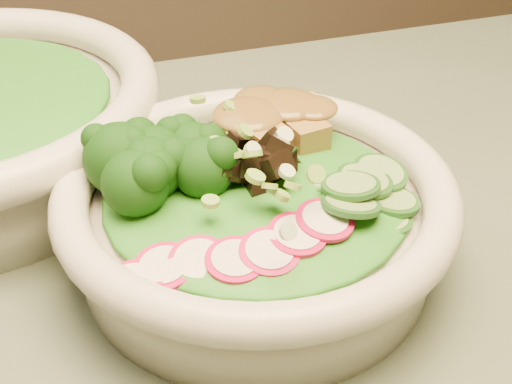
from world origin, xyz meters
name	(u,v)px	position (x,y,z in m)	size (l,w,h in m)	color
salad_bowl	(256,217)	(0.06, 0.09, 0.79)	(0.24, 0.24, 0.07)	beige
lettuce_bed	(256,191)	(0.06, 0.09, 0.80)	(0.18, 0.18, 0.02)	#196114
broccoli_florets	(161,168)	(0.01, 0.11, 0.82)	(0.07, 0.06, 0.04)	black
radish_slices	(250,251)	(0.04, 0.03, 0.81)	(0.10, 0.04, 0.02)	#B60E47
cucumber_slices	(356,183)	(0.12, 0.06, 0.82)	(0.06, 0.06, 0.03)	#7FAA5E
mushroom_heap	(258,164)	(0.07, 0.10, 0.82)	(0.06, 0.06, 0.04)	black
tofu_cubes	(267,128)	(0.09, 0.14, 0.82)	(0.08, 0.05, 0.03)	olive
peanut_sauce	(267,112)	(0.09, 0.14, 0.83)	(0.06, 0.05, 0.01)	brown
scallion_garnish	(256,161)	(0.06, 0.09, 0.83)	(0.17, 0.17, 0.02)	#7CB23E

